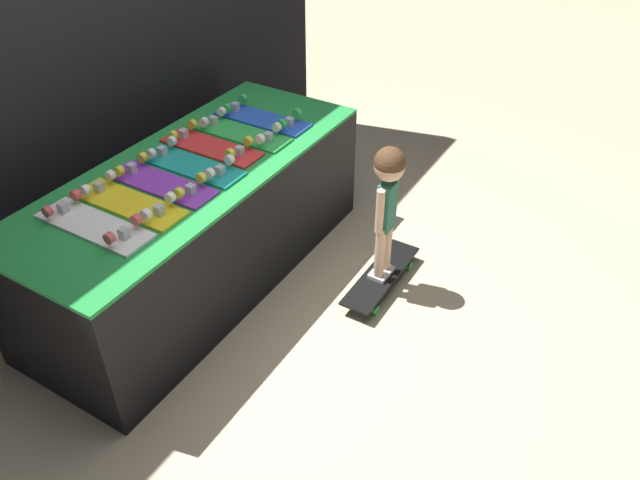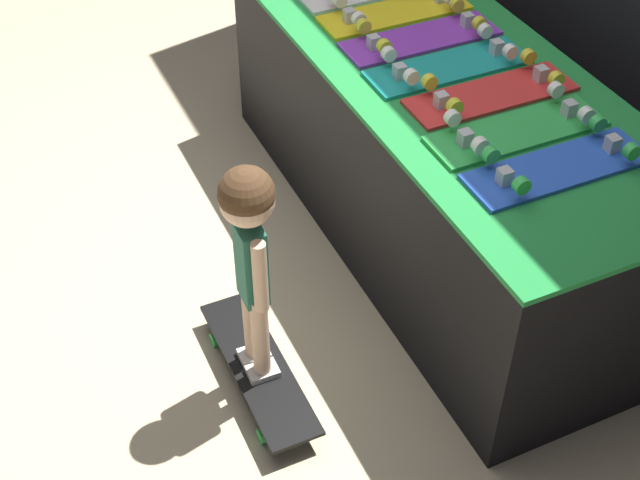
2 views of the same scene
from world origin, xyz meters
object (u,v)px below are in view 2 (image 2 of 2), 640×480
(skateboard_purple_on_rack, at_px, (421,36))
(skateboard_teal_on_rack, at_px, (448,64))
(child, at_px, (250,237))
(skateboard_on_floor, at_px, (259,368))
(skateboard_green_on_rack, at_px, (517,128))
(skateboard_red_on_rack, at_px, (491,92))
(skateboard_blue_on_rack, at_px, (559,165))
(skateboard_yellow_on_rack, at_px, (395,10))

(skateboard_purple_on_rack, bearing_deg, skateboard_teal_on_rack, -2.71)
(child, bearing_deg, skateboard_on_floor, 1.23)
(skateboard_green_on_rack, bearing_deg, child, -88.54)
(skateboard_green_on_rack, height_order, skateboard_on_floor, skateboard_green_on_rack)
(child, bearing_deg, skateboard_teal_on_rack, 117.18)
(skateboard_purple_on_rack, bearing_deg, skateboard_green_on_rack, -1.07)
(skateboard_red_on_rack, distance_m, skateboard_blue_on_rack, 0.44)
(child, bearing_deg, skateboard_blue_on_rack, 79.65)
(skateboard_yellow_on_rack, distance_m, skateboard_teal_on_rack, 0.44)
(skateboard_purple_on_rack, distance_m, skateboard_blue_on_rack, 0.88)
(skateboard_green_on_rack, xyz_separation_m, skateboard_on_floor, (0.02, -0.95, -0.71))
(skateboard_blue_on_rack, distance_m, skateboard_on_floor, 1.20)
(skateboard_yellow_on_rack, distance_m, child, 1.33)
(skateboard_on_floor, bearing_deg, skateboard_teal_on_rack, 115.96)
(skateboard_green_on_rack, height_order, skateboard_blue_on_rack, same)
(skateboard_yellow_on_rack, distance_m, skateboard_red_on_rack, 0.66)
(skateboard_teal_on_rack, distance_m, skateboard_green_on_rack, 0.44)
(skateboard_green_on_rack, xyz_separation_m, child, (0.02, -0.95, -0.10))
(skateboard_red_on_rack, bearing_deg, skateboard_purple_on_rack, -176.23)
(skateboard_purple_on_rack, distance_m, skateboard_on_floor, 1.37)
(skateboard_green_on_rack, distance_m, skateboard_blue_on_rack, 0.22)
(skateboard_yellow_on_rack, relative_size, skateboard_blue_on_rack, 1.00)
(skateboard_purple_on_rack, bearing_deg, child, -54.64)
(skateboard_purple_on_rack, height_order, child, child)
(skateboard_yellow_on_rack, distance_m, skateboard_on_floor, 1.50)
(skateboard_yellow_on_rack, relative_size, skateboard_green_on_rack, 1.00)
(skateboard_green_on_rack, height_order, child, child)
(skateboard_blue_on_rack, height_order, skateboard_on_floor, skateboard_blue_on_rack)
(skateboard_on_floor, height_order, child, child)
(skateboard_red_on_rack, distance_m, child, 1.03)
(skateboard_purple_on_rack, distance_m, child, 1.18)
(skateboard_teal_on_rack, bearing_deg, skateboard_green_on_rack, -0.24)
(skateboard_purple_on_rack, relative_size, skateboard_red_on_rack, 1.00)
(skateboard_red_on_rack, relative_size, skateboard_blue_on_rack, 1.00)
(skateboard_green_on_rack, bearing_deg, skateboard_teal_on_rack, 179.76)
(skateboard_red_on_rack, bearing_deg, skateboard_blue_on_rack, -4.95)
(skateboard_teal_on_rack, xyz_separation_m, skateboard_on_floor, (0.46, -0.95, -0.71))
(skateboard_teal_on_rack, relative_size, child, 0.73)
(skateboard_teal_on_rack, bearing_deg, child, -64.04)
(skateboard_green_on_rack, bearing_deg, skateboard_red_on_rack, 169.37)
(skateboard_yellow_on_rack, bearing_deg, skateboard_blue_on_rack, -0.88)
(skateboard_purple_on_rack, distance_m, skateboard_red_on_rack, 0.44)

